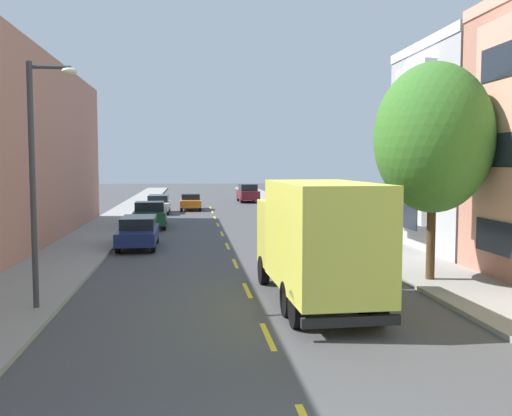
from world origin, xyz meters
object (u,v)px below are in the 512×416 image
at_px(parked_wagon_navy, 138,231).
at_px(moving_orange_sedan, 191,201).
at_px(delivery_box_truck, 316,237).
at_px(parked_wagon_champagne, 305,226).
at_px(parked_wagon_white, 158,204).
at_px(parked_pickup_forest, 150,215).
at_px(parked_suv_burgundy, 248,193).
at_px(street_lamp, 38,166).
at_px(street_tree_second, 433,138).

height_order(parked_wagon_navy, moving_orange_sedan, parked_wagon_navy).
bearing_deg(delivery_box_truck, parked_wagon_champagne, 79.93).
bearing_deg(parked_wagon_white, parked_wagon_champagne, -63.95).
height_order(delivery_box_truck, parked_pickup_forest, delivery_box_truck).
distance_m(parked_suv_burgundy, parked_wagon_white, 15.40).
bearing_deg(moving_orange_sedan, parked_wagon_navy, -96.52).
xyz_separation_m(street_lamp, delivery_box_truck, (7.75, -0.06, -2.04)).
distance_m(parked_pickup_forest, parked_wagon_champagne, 11.31).
bearing_deg(parked_pickup_forest, parked_wagon_champagne, -40.25).
distance_m(parked_suv_burgundy, parked_wagon_champagne, 30.50).
xyz_separation_m(parked_suv_burgundy, parked_wagon_navy, (-8.63, -32.05, -0.18)).
distance_m(street_tree_second, parked_pickup_forest, 21.80).
bearing_deg(street_lamp, street_tree_second, 11.34).
height_order(parked_wagon_champagne, parked_wagon_white, same).
relative_size(delivery_box_truck, parked_wagon_navy, 1.59).
distance_m(parked_wagon_navy, parked_wagon_white, 19.34).
height_order(parked_wagon_white, moving_orange_sedan, parked_wagon_white).
height_order(street_lamp, moving_orange_sedan, street_lamp).
xyz_separation_m(parked_suv_burgundy, moving_orange_sedan, (-6.06, -9.52, -0.24)).
distance_m(street_lamp, delivery_box_truck, 8.02).
bearing_deg(delivery_box_truck, street_lamp, 179.56).
xyz_separation_m(parked_pickup_forest, moving_orange_sedan, (2.59, 13.67, -0.08)).
height_order(parked_suv_burgundy, parked_wagon_navy, parked_suv_burgundy).
bearing_deg(parked_suv_burgundy, parked_pickup_forest, -110.44).
bearing_deg(street_lamp, delivery_box_truck, -0.44).
distance_m(parked_suv_burgundy, parked_wagon_navy, 33.19).
bearing_deg(parked_suv_burgundy, delivery_box_truck, -93.17).
distance_m(street_tree_second, parked_wagon_navy, 15.04).
bearing_deg(parked_pickup_forest, street_tree_second, -59.73).
bearing_deg(parked_wagon_champagne, moving_orange_sedan, 106.07).
bearing_deg(parked_wagon_white, street_lamp, -92.71).
xyz_separation_m(delivery_box_truck, parked_wagon_champagne, (2.43, 13.71, -1.21)).
relative_size(parked_suv_burgundy, moving_orange_sedan, 1.08).
distance_m(street_tree_second, street_lamp, 12.63).
xyz_separation_m(delivery_box_truck, parked_suv_burgundy, (2.45, 44.21, -1.02)).
distance_m(parked_pickup_forest, parked_wagon_white, 10.49).
bearing_deg(parked_wagon_navy, moving_orange_sedan, 83.48).
relative_size(parked_wagon_navy, parked_wagon_white, 1.00).
relative_size(parked_wagon_champagne, parked_wagon_white, 1.00).
bearing_deg(delivery_box_truck, street_tree_second, 28.92).
bearing_deg(street_lamp, parked_suv_burgundy, 76.99).
bearing_deg(delivery_box_truck, parked_wagon_navy, 116.94).
relative_size(delivery_box_truck, parked_suv_burgundy, 1.54).
distance_m(street_lamp, parked_wagon_white, 31.65).
relative_size(street_lamp, parked_suv_burgundy, 1.39).
xyz_separation_m(parked_wagon_navy, parked_wagon_white, (-0.08, 19.34, 0.00)).
bearing_deg(parked_wagon_white, parked_wagon_navy, -89.76).
height_order(parked_pickup_forest, parked_wagon_champagne, parked_pickup_forest).
bearing_deg(delivery_box_truck, parked_pickup_forest, 106.42).
height_order(street_lamp, parked_wagon_white, street_lamp).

